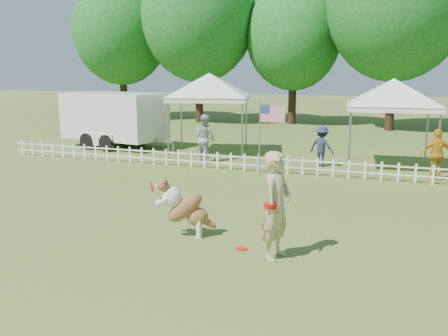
# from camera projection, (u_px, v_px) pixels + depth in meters

# --- Properties ---
(ground) EXTENTS (120.00, 120.00, 0.00)m
(ground) POSITION_uv_depth(u_px,v_px,m) (200.00, 238.00, 10.30)
(ground) COLOR #34531A
(ground) RESTS_ON ground
(picket_fence) EXTENTS (22.00, 0.08, 0.60)m
(picket_fence) POSITION_uv_depth(u_px,v_px,m) (280.00, 165.00, 16.70)
(picket_fence) COLOR white
(picket_fence) RESTS_ON ground
(handler) EXTENTS (0.62, 0.81, 2.00)m
(handler) POSITION_uv_depth(u_px,v_px,m) (277.00, 206.00, 9.06)
(handler) COLOR tan
(handler) RESTS_ON ground
(dog) EXTENTS (1.27, 0.86, 1.25)m
(dog) POSITION_uv_depth(u_px,v_px,m) (186.00, 208.00, 10.29)
(dog) COLOR brown
(dog) RESTS_ON ground
(frisbee_on_turf) EXTENTS (0.22, 0.22, 0.02)m
(frisbee_on_turf) POSITION_uv_depth(u_px,v_px,m) (241.00, 249.00, 9.68)
(frisbee_on_turf) COLOR red
(frisbee_on_turf) RESTS_ON ground
(canopy_tent_left) EXTENTS (3.80, 3.80, 3.22)m
(canopy_tent_left) POSITION_uv_depth(u_px,v_px,m) (210.00, 115.00, 20.42)
(canopy_tent_left) COLOR white
(canopy_tent_left) RESTS_ON ground
(canopy_tent_right) EXTENTS (3.23, 3.23, 3.07)m
(canopy_tent_right) POSITION_uv_depth(u_px,v_px,m) (391.00, 125.00, 17.30)
(canopy_tent_right) COLOR white
(canopy_tent_right) RESTS_ON ground
(cargo_trailer) EXTENTS (5.97, 3.44, 2.47)m
(cargo_trailer) POSITION_uv_depth(u_px,v_px,m) (114.00, 120.00, 22.28)
(cargo_trailer) COLOR silver
(cargo_trailer) RESTS_ON ground
(flag_pole) EXTENTS (0.90, 0.11, 2.34)m
(flag_pole) POSITION_uv_depth(u_px,v_px,m) (260.00, 139.00, 16.47)
(flag_pole) COLOR gray
(flag_pole) RESTS_ON ground
(spectator_a) EXTENTS (1.08, 0.98, 1.80)m
(spectator_a) POSITION_uv_depth(u_px,v_px,m) (205.00, 138.00, 18.69)
(spectator_a) COLOR #A3A4A8
(spectator_a) RESTS_ON ground
(spectator_b) EXTENTS (1.06, 0.81, 1.45)m
(spectator_b) POSITION_uv_depth(u_px,v_px,m) (322.00, 146.00, 17.86)
(spectator_b) COLOR #212A48
(spectator_b) RESTS_ON ground
(spectator_c) EXTENTS (1.02, 0.60, 1.63)m
(spectator_c) POSITION_uv_depth(u_px,v_px,m) (437.00, 155.00, 15.61)
(spectator_c) COLOR orange
(spectator_c) RESTS_ON ground
(tree_far_left) EXTENTS (6.60, 6.60, 11.00)m
(tree_far_left) POSITION_uv_depth(u_px,v_px,m) (122.00, 39.00, 34.54)
(tree_far_left) COLOR #1A5B1E
(tree_far_left) RESTS_ON ground
(tree_left) EXTENTS (7.40, 7.40, 12.00)m
(tree_left) POSITION_uv_depth(u_px,v_px,m) (199.00, 29.00, 31.98)
(tree_left) COLOR #1A5B1E
(tree_left) RESTS_ON ground
(tree_center_left) EXTENTS (6.00, 6.00, 9.80)m
(tree_center_left) POSITION_uv_depth(u_px,v_px,m) (294.00, 46.00, 31.11)
(tree_center_left) COLOR #1A5B1E
(tree_center_left) RESTS_ON ground
(tree_center_right) EXTENTS (7.60, 7.60, 12.60)m
(tree_center_right) POSITION_uv_depth(u_px,v_px,m) (396.00, 16.00, 27.44)
(tree_center_right) COLOR #1A5B1E
(tree_center_right) RESTS_ON ground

